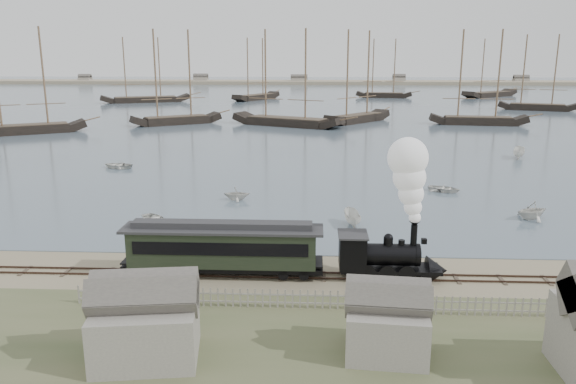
{
  "coord_description": "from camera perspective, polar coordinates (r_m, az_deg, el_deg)",
  "views": [
    {
      "loc": [
        -1.74,
        -38.01,
        14.85
      ],
      "look_at": [
        -3.95,
        7.96,
        3.5
      ],
      "focal_mm": 35.0,
      "sensor_mm": 36.0,
      "label": 1
    }
  ],
  "objects": [
    {
      "name": "rowboat_2",
      "position": [
        49.89,
        6.52,
        -2.69
      ],
      "size": [
        3.57,
        1.71,
        1.32
      ],
      "primitive_type": "imported",
      "rotation": [
        0.0,
        0.0,
        3.27
      ],
      "color": "silver",
      "rests_on": "harbor_water"
    },
    {
      "name": "shed_mid",
      "position": [
        30.18,
        9.88,
        -15.85
      ],
      "size": [
        4.0,
        3.5,
        3.6
      ],
      "primitive_type": null,
      "color": "gray",
      "rests_on": "ground"
    },
    {
      "name": "ground",
      "position": [
        40.84,
        5.05,
        -7.52
      ],
      "size": [
        600.0,
        600.0,
        0.0
      ],
      "primitive_type": "plane",
      "color": "gray",
      "rests_on": "ground"
    },
    {
      "name": "picket_fence_west",
      "position": [
        34.71,
        -5.51,
        -11.55
      ],
      "size": [
        19.0,
        0.1,
        1.2
      ],
      "primitive_type": null,
      "color": "gray",
      "rests_on": "ground"
    },
    {
      "name": "shed_left",
      "position": [
        30.24,
        -14.04,
        -16.02
      ],
      "size": [
        5.0,
        4.0,
        4.1
      ],
      "primitive_type": null,
      "color": "gray",
      "rests_on": "ground"
    },
    {
      "name": "harbor_water",
      "position": [
        208.54,
        3.27,
        9.76
      ],
      "size": [
        600.0,
        336.0,
        0.06
      ],
      "primitive_type": "cube",
      "color": "#435360",
      "rests_on": "ground"
    },
    {
      "name": "rowboat_3",
      "position": [
        64.13,
        15.58,
        0.34
      ],
      "size": [
        3.85,
        4.26,
        0.72
      ],
      "primitive_type": "imported",
      "rotation": [
        0.0,
        0.0,
        1.08
      ],
      "color": "silver",
      "rests_on": "harbor_water"
    },
    {
      "name": "schooner_6",
      "position": [
        183.61,
        -14.43,
        11.94
      ],
      "size": [
        27.7,
        15.84,
        20.0
      ],
      "primitive_type": null,
      "rotation": [
        0.0,
        0.0,
        0.37
      ],
      "color": "black",
      "rests_on": "harbor_water"
    },
    {
      "name": "rowboat_6",
      "position": [
        78.1,
        -16.93,
        2.64
      ],
      "size": [
        3.69,
        4.53,
        0.82
      ],
      "primitive_type": "imported",
      "rotation": [
        0.0,
        0.0,
        4.48
      ],
      "color": "silver",
      "rests_on": "harbor_water"
    },
    {
      "name": "rowboat_4",
      "position": [
        56.13,
        23.53,
        -1.7
      ],
      "size": [
        3.85,
        4.08,
        1.71
      ],
      "primitive_type": "imported",
      "rotation": [
        0.0,
        0.0,
        5.12
      ],
      "color": "silver",
      "rests_on": "harbor_water"
    },
    {
      "name": "schooner_4",
      "position": [
        127.25,
        19.06,
        10.96
      ],
      "size": [
        20.61,
        6.98,
        20.0
      ],
      "primitive_type": null,
      "rotation": [
        0.0,
        0.0,
        -0.12
      ],
      "color": "black",
      "rests_on": "harbor_water"
    },
    {
      "name": "rail_track",
      "position": [
        38.98,
        5.16,
        -8.54
      ],
      "size": [
        120.0,
        1.8,
        0.16
      ],
      "color": "#38261E",
      "rests_on": "ground"
    },
    {
      "name": "schooner_5",
      "position": [
        166.42,
        24.31,
        11.01
      ],
      "size": [
        20.36,
        11.01,
        20.0
      ],
      "primitive_type": null,
      "rotation": [
        0.0,
        0.0,
        -0.34
      ],
      "color": "black",
      "rests_on": "harbor_water"
    },
    {
      "name": "locomotive",
      "position": [
        38.0,
        11.68,
        -2.61
      ],
      "size": [
        7.42,
        2.77,
        9.25
      ],
      "color": "black",
      "rests_on": "ground"
    },
    {
      "name": "schooner_8",
      "position": [
        199.47,
        9.81,
        12.29
      ],
      "size": [
        19.45,
        7.25,
        20.0
      ],
      "primitive_type": null,
      "rotation": [
        0.0,
        0.0,
        -0.15
      ],
      "color": "black",
      "rests_on": "harbor_water"
    },
    {
      "name": "schooner_2",
      "position": [
        118.75,
        -0.09,
        11.55
      ],
      "size": [
        24.69,
        15.87,
        20.0
      ],
      "primitive_type": null,
      "rotation": [
        0.0,
        0.0,
        -0.45
      ],
      "color": "black",
      "rests_on": "harbor_water"
    },
    {
      "name": "schooner_9",
      "position": [
        213.43,
        20.03,
        11.76
      ],
      "size": [
        23.95,
        21.22,
        20.0
      ],
      "primitive_type": null,
      "rotation": [
        0.0,
        0.0,
        0.69
      ],
      "color": "black",
      "rests_on": "harbor_water"
    },
    {
      "name": "beached_dinghy",
      "position": [
        42.47,
        -8.71,
        -6.24
      ],
      "size": [
        3.28,
        4.09,
        0.75
      ],
      "primitive_type": "imported",
      "rotation": [
        0.0,
        0.0,
        1.37
      ],
      "color": "silver",
      "rests_on": "ground"
    },
    {
      "name": "rowboat_1",
      "position": [
        58.46,
        -5.24,
        -0.15
      ],
      "size": [
        2.47,
        2.81,
        1.41
      ],
      "primitive_type": "imported",
      "rotation": [
        0.0,
        0.0,
        1.64
      ],
      "color": "silver",
      "rests_on": "harbor_water"
    },
    {
      "name": "rowboat_0",
      "position": [
        51.99,
        -13.45,
        -2.66
      ],
      "size": [
        4.15,
        4.06,
        0.7
      ],
      "primitive_type": "imported",
      "rotation": [
        0.0,
        0.0,
        0.72
      ],
      "color": "silver",
      "rests_on": "harbor_water"
    },
    {
      "name": "passenger_coach",
      "position": [
        38.7,
        -6.64,
        -5.48
      ],
      "size": [
        13.67,
        2.64,
        3.32
      ],
      "color": "black",
      "rests_on": "ground"
    },
    {
      "name": "schooner_3",
      "position": [
        126.18,
        7.23,
        11.58
      ],
      "size": [
        16.27,
        17.96,
        20.0
      ],
      "primitive_type": null,
      "rotation": [
        0.0,
        0.0,
        0.86
      ],
      "color": "black",
      "rests_on": "harbor_water"
    },
    {
      "name": "picket_fence_east",
      "position": [
        36.8,
        25.78,
        -11.42
      ],
      "size": [
        15.0,
        0.1,
        1.2
      ],
      "primitive_type": null,
      "color": "gray",
      "rests_on": "ground"
    },
    {
      "name": "rowboat_5",
      "position": [
        88.34,
        22.38,
        3.7
      ],
      "size": [
        4.4,
        2.97,
        1.59
      ],
      "primitive_type": "imported",
      "rotation": [
        0.0,
        0.0,
        2.76
      ],
      "color": "silver",
      "rests_on": "harbor_water"
    },
    {
      "name": "schooner_0",
      "position": [
        117.72,
        -25.34,
        10.23
      ],
      "size": [
        20.41,
        14.71,
        20.0
      ],
      "primitive_type": null,
      "rotation": [
        0.0,
        0.0,
        0.53
      ],
      "color": "black",
      "rests_on": "harbor_water"
    },
    {
      "name": "schooner_7",
      "position": [
        188.09,
        -3.26,
        12.38
      ],
      "size": [
        15.08,
        20.65,
        20.0
      ],
      "primitive_type": null,
      "rotation": [
        0.0,
        0.0,
        1.03
      ],
      "color": "black",
      "rests_on": "harbor_water"
    },
    {
      "name": "far_spit",
      "position": [
        288.4,
        3.15,
        10.89
      ],
      "size": [
        500.0,
        20.0,
        1.8
      ],
      "primitive_type": "cube",
      "color": "tan",
      "rests_on": "ground"
    },
    {
      "name": "schooner_1",
      "position": [
        123.73,
        -11.45,
        11.37
      ],
      "size": [
        18.85,
        13.94,
        20.0
      ],
      "primitive_type": null,
      "rotation": [
        0.0,
        0.0,
        0.55
      ],
      "color": "black",
      "rests_on": "harbor_water"
    }
  ]
}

